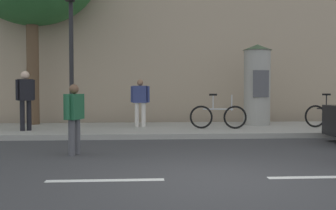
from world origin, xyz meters
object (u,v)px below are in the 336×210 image
pedestrian_in_dark_shirt (74,114)px  pedestrian_with_bag (140,99)px  poster_column (257,84)px  bicycle_upright (218,116)px  traffic_light (70,27)px  pedestrian_near_pole (25,96)px  bicycle_leaning (331,115)px

pedestrian_in_dark_shirt → pedestrian_with_bag: (1.39, 4.74, 0.19)m
poster_column → bicycle_upright: bearing=-141.3°
traffic_light → pedestrian_with_bag: bearing=46.5°
traffic_light → pedestrian_near_pole: size_ratio=2.47×
pedestrian_near_pole → bicycle_leaning: bearing=2.9°
pedestrian_near_pole → bicycle_leaning: (9.55, 0.48, -0.65)m
poster_column → pedestrian_with_bag: size_ratio=1.78×
pedestrian_with_bag → poster_column: bearing=6.4°
traffic_light → pedestrian_in_dark_shirt: (0.51, -2.74, -2.22)m
pedestrian_in_dark_shirt → bicycle_leaning: 8.63m
poster_column → pedestrian_with_bag: (-4.02, -0.45, -0.49)m
traffic_light → bicycle_leaning: (8.06, 1.43, -2.55)m
bicycle_upright → bicycle_leaning: bearing=3.8°
traffic_light → poster_column: bearing=22.5°
pedestrian_in_dark_shirt → poster_column: bearing=43.9°
poster_column → pedestrian_near_pole: bearing=-168.5°
poster_column → pedestrian_in_dark_shirt: (-5.41, -5.20, -0.68)m
pedestrian_in_dark_shirt → traffic_light: bearing=100.6°
traffic_light → poster_column: size_ratio=1.58×
pedestrian_near_pole → bicycle_leaning: 9.59m
traffic_light → bicycle_leaning: 8.57m
pedestrian_with_bag → bicycle_leaning: (6.16, -0.58, -0.52)m
pedestrian_with_bag → pedestrian_near_pole: (-3.39, -1.05, 0.13)m
pedestrian_in_dark_shirt → pedestrian_near_pole: pedestrian_near_pole is taller
poster_column → pedestrian_in_dark_shirt: bearing=-136.1°
traffic_light → bicycle_leaning: size_ratio=2.47×
bicycle_leaning → bicycle_upright: same height
traffic_light → bicycle_leaning: traffic_light is taller
pedestrian_in_dark_shirt → bicycle_upright: (3.81, 3.91, -0.33)m
pedestrian_with_bag → pedestrian_in_dark_shirt: bearing=-106.3°
pedestrian_in_dark_shirt → pedestrian_near_pole: size_ratio=0.84×
poster_column → bicycle_upright: size_ratio=1.57×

